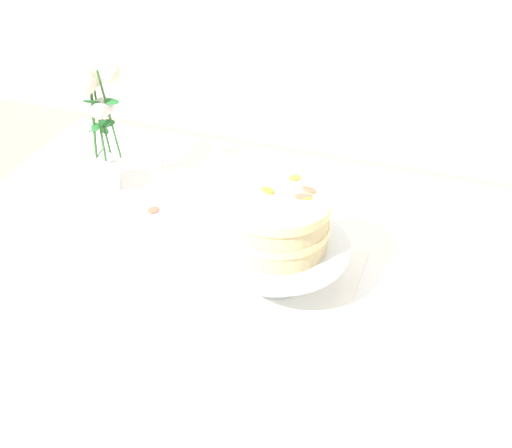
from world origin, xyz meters
The scene contains 7 objects.
dining_table centered at (0.00, -0.03, 0.65)m, with size 1.40×1.00×0.74m.
linen_napkin centered at (0.09, -0.03, 0.74)m, with size 0.32×0.32×0.00m, color white.
cake_stand centered at (0.09, -0.03, 0.82)m, with size 0.29×0.29×0.10m.
layer_cake centered at (0.09, -0.03, 0.89)m, with size 0.21×0.21×0.11m.
flower_vase centered at (-0.42, 0.18, 0.90)m, with size 0.12×0.11×0.34m.
loose_petal_0 centered at (-0.27, 0.12, 0.74)m, with size 0.03×0.03×0.01m, color #E56B51.
loose_petal_1 centered at (0.03, 0.17, 0.74)m, with size 0.03×0.02×0.00m, color #E56B51.
Camera 1 is at (0.41, -1.07, 1.64)m, focal length 48.05 mm.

